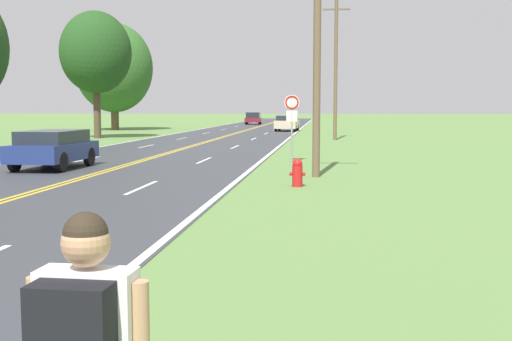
# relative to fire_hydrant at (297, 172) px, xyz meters

# --- Properties ---
(fire_hydrant) EXTENTS (0.45, 0.29, 0.79)m
(fire_hydrant) POSITION_rel_fire_hydrant_xyz_m (0.00, 0.00, 0.00)
(fire_hydrant) COLOR red
(fire_hydrant) RESTS_ON ground
(traffic_sign) EXTENTS (0.60, 0.10, 2.71)m
(traffic_sign) POSITION_rel_fire_hydrant_xyz_m (-0.61, 8.01, 1.65)
(traffic_sign) COLOR gray
(traffic_sign) RESTS_ON ground
(utility_pole_midground) EXTENTS (1.80, 0.24, 7.58)m
(utility_pole_midground) POSITION_rel_fire_hydrant_xyz_m (0.47, 2.56, 3.54)
(utility_pole_midground) COLOR brown
(utility_pole_midground) RESTS_ON ground
(utility_pole_far) EXTENTS (1.80, 0.24, 9.23)m
(utility_pole_far) POSITION_rel_fire_hydrant_xyz_m (1.32, 25.56, 4.37)
(utility_pole_far) COLOR brown
(utility_pole_far) RESTS_ON ground
(tree_mid_treeline) EXTENTS (7.33, 7.33, 10.12)m
(tree_mid_treeline) POSITION_rel_fire_hydrant_xyz_m (-19.41, 41.70, 5.49)
(tree_mid_treeline) COLOR brown
(tree_mid_treeline) RESTS_ON ground
(tree_right_cluster) EXTENTS (4.99, 4.99, 8.90)m
(tree_right_cluster) POSITION_rel_fire_hydrant_xyz_m (-15.40, 26.09, 5.60)
(tree_right_cluster) COLOR #473828
(tree_right_cluster) RESTS_ON ground
(car_dark_blue_hatchback_approaching) EXTENTS (2.00, 3.96, 1.38)m
(car_dark_blue_hatchback_approaching) POSITION_rel_fire_hydrant_xyz_m (-9.01, 4.25, 0.36)
(car_dark_blue_hatchback_approaching) COLOR black
(car_dark_blue_hatchback_approaching) RESTS_ON ground
(car_champagne_hatchback_mid_near) EXTENTS (2.11, 4.09, 1.42)m
(car_champagne_hatchback_mid_near) POSITION_rel_fire_hydrant_xyz_m (-2.87, 40.75, 0.37)
(car_champagne_hatchback_mid_near) COLOR black
(car_champagne_hatchback_mid_near) RESTS_ON ground
(car_maroon_hatchback_mid_far) EXTENTS (2.00, 3.67, 1.51)m
(car_maroon_hatchback_mid_far) POSITION_rel_fire_hydrant_xyz_m (-8.54, 62.87, 0.40)
(car_maroon_hatchback_mid_far) COLOR black
(car_maroon_hatchback_mid_far) RESTS_ON ground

